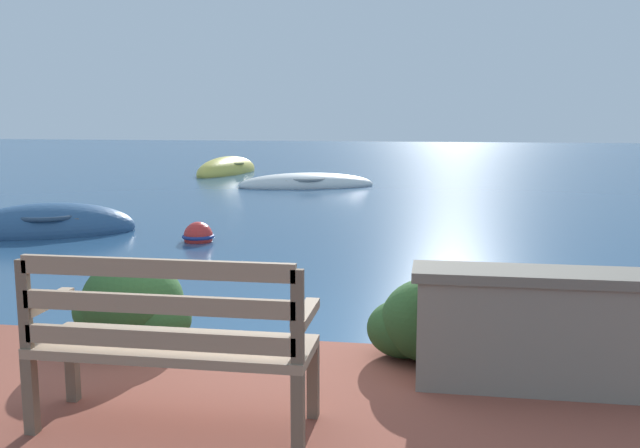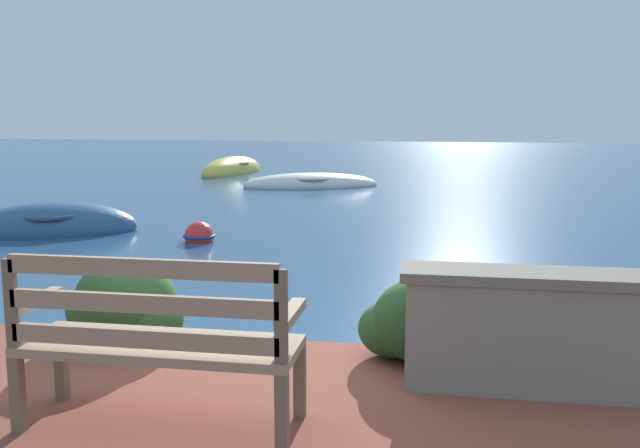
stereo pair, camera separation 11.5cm
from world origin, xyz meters
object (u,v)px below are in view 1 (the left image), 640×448
park_bench (170,339)px  rowboat_nearest (49,229)px  mooring_buoy (198,236)px  rowboat_mid (306,185)px  rowboat_far (227,171)px

park_bench → rowboat_nearest: 8.00m
mooring_buoy → rowboat_mid: bearing=88.7°
rowboat_mid → mooring_buoy: size_ratio=7.74×
rowboat_mid → rowboat_far: (-3.05, 3.39, 0.02)m
park_bench → rowboat_far: size_ratio=0.42×
park_bench → rowboat_far: (-4.90, 17.39, -0.63)m
rowboat_mid → rowboat_far: size_ratio=1.04×
rowboat_far → mooring_buoy: (2.87, -11.07, 0.00)m
mooring_buoy → rowboat_nearest: bearing=173.7°
rowboat_nearest → rowboat_mid: bearing=43.4°
rowboat_mid → rowboat_far: bearing=-66.7°
rowboat_nearest → mooring_buoy: 2.47m
mooring_buoy → rowboat_far: bearing=104.5°
rowboat_nearest → rowboat_mid: size_ratio=0.77×
rowboat_far → rowboat_mid: bearing=51.7°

